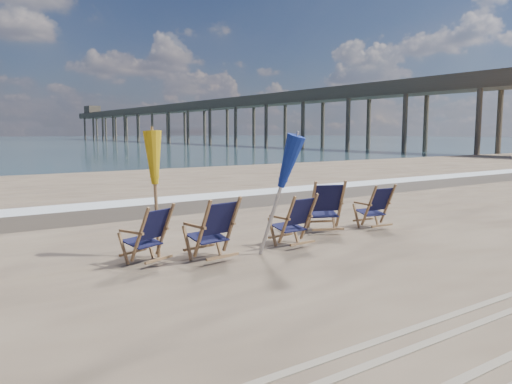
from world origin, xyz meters
TOP-DOWN VIEW (x-y plane):
  - surf_foam at (0.00, 8.30)m, footprint 200.00×1.40m
  - wet_sand_strip at (0.00, 6.80)m, footprint 200.00×2.60m
  - beach_chair_0 at (-2.02, 1.76)m, footprint 0.79×0.83m
  - beach_chair_1 at (-1.10, 1.28)m, footprint 0.74×0.81m
  - beach_chair_2 at (0.52, 1.30)m, footprint 0.65×0.72m
  - beach_chair_3 at (1.75, 1.78)m, footprint 0.94×0.98m
  - beach_chair_4 at (2.93, 1.59)m, footprint 0.65×0.72m
  - umbrella_yellow at (-2.00, 2.14)m, footprint 0.30×0.30m
  - umbrella_blue at (-0.41, 1.03)m, footprint 0.30×0.30m
  - fishing_pier at (38.00, 74.00)m, footprint 4.40×140.00m

SIDE VIEW (x-z plane):
  - wet_sand_strip at x=0.00m, z-range 0.00..0.00m
  - surf_foam at x=0.00m, z-range 0.00..0.01m
  - beach_chair_0 at x=-2.02m, z-range 0.00..0.93m
  - beach_chair_4 at x=2.93m, z-range 0.00..0.94m
  - beach_chair_2 at x=0.52m, z-range 0.00..0.94m
  - beach_chair_1 at x=-1.10m, z-range 0.00..1.02m
  - beach_chair_3 at x=1.75m, z-range 0.00..1.07m
  - umbrella_yellow at x=-2.00m, z-range 0.49..2.49m
  - umbrella_blue at x=-0.41m, z-range 0.49..2.51m
  - fishing_pier at x=38.00m, z-range 0.00..9.30m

